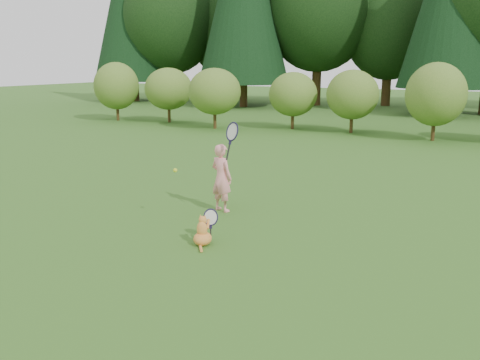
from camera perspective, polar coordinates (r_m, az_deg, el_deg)
The scene contains 5 objects.
ground at distance 9.81m, azimuth -3.25°, elevation -4.77°, with size 100.00×100.00×0.00m, color #285919.
shrub_row at distance 21.60m, azimuth 15.15°, elevation 8.10°, with size 28.00×3.00×2.80m, color #436F22, non-canonical shape.
child at distance 10.51m, azimuth -1.94°, elevation 0.40°, with size 0.80×0.55×2.01m.
cat at distance 8.71m, azimuth -3.99°, elevation -5.27°, with size 0.42×0.73×0.68m.
tennis_ball at distance 9.86m, azimuth -6.93°, elevation 1.03°, with size 0.08×0.08×0.08m.
Camera 1 is at (4.91, -7.98, 2.92)m, focal length 40.00 mm.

